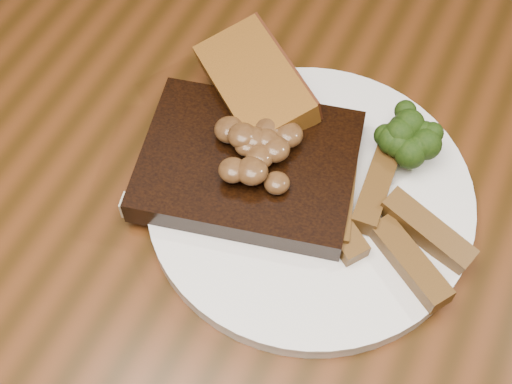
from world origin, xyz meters
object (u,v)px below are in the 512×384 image
at_px(steak, 248,166).
at_px(garlic_bread, 255,98).
at_px(dining_table, 269,268).
at_px(plate, 310,199).
at_px(potato_wedges, 378,211).

relative_size(steak, garlic_bread, 1.52).
relative_size(dining_table, garlic_bread, 13.87).
xyz_separation_m(dining_table, plate, (0.02, 0.03, 0.10)).
height_order(plate, garlic_bread, garlic_bread).
bearing_deg(dining_table, potato_wedges, 22.71).
bearing_deg(dining_table, plate, 53.67).
relative_size(plate, steak, 1.55).
height_order(steak, garlic_bread, same).
relative_size(dining_table, potato_wedges, 15.36).
relative_size(garlic_bread, potato_wedges, 1.11).
xyz_separation_m(dining_table, potato_wedges, (0.08, 0.03, 0.12)).
height_order(plate, potato_wedges, potato_wedges).
bearing_deg(dining_table, garlic_bread, 122.66).
xyz_separation_m(plate, potato_wedges, (0.06, 0.00, 0.02)).
bearing_deg(potato_wedges, plate, -176.85).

